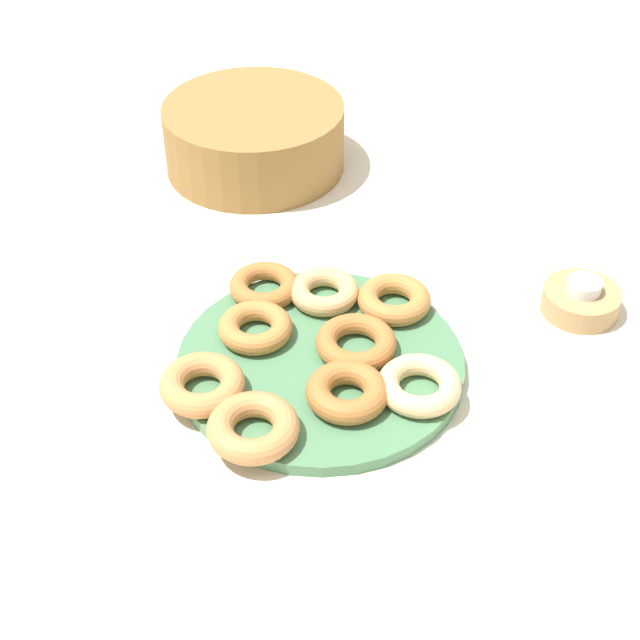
{
  "coord_description": "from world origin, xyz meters",
  "views": [
    {
      "loc": [
        -0.01,
        -0.77,
        0.72
      ],
      "look_at": [
        0.0,
        0.03,
        0.04
      ],
      "focal_mm": 53.12,
      "sensor_mm": 36.0,
      "label": 1
    }
  ],
  "objects_px": {
    "donut_0": "(419,385)",
    "donut_4": "(394,300)",
    "donut_plate": "(320,363)",
    "donut_7": "(324,291)",
    "donut_2": "(356,343)",
    "basket": "(254,137)",
    "donut_5": "(255,327)",
    "candle_holder": "(581,301)",
    "donut_1": "(202,385)",
    "donut_3": "(253,428)",
    "donut_6": "(347,392)",
    "tealight": "(584,286)",
    "donut_8": "(264,286)"
  },
  "relations": [
    {
      "from": "donut_5",
      "to": "donut_7",
      "type": "height_order",
      "value": "same"
    },
    {
      "from": "donut_6",
      "to": "tealight",
      "type": "relative_size",
      "value": 2.12
    },
    {
      "from": "donut_1",
      "to": "donut_6",
      "type": "relative_size",
      "value": 1.04
    },
    {
      "from": "donut_2",
      "to": "candle_holder",
      "type": "relative_size",
      "value": 0.99
    },
    {
      "from": "donut_plate",
      "to": "donut_4",
      "type": "xyz_separation_m",
      "value": [
        0.09,
        0.09,
        0.02
      ]
    },
    {
      "from": "donut_3",
      "to": "donut_7",
      "type": "xyz_separation_m",
      "value": [
        0.07,
        0.22,
        -0.0
      ]
    },
    {
      "from": "donut_plate",
      "to": "donut_0",
      "type": "distance_m",
      "value": 0.12
    },
    {
      "from": "donut_1",
      "to": "donut_5",
      "type": "distance_m",
      "value": 0.11
    },
    {
      "from": "donut_plate",
      "to": "donut_2",
      "type": "relative_size",
      "value": 3.53
    },
    {
      "from": "donut_2",
      "to": "donut_5",
      "type": "relative_size",
      "value": 1.07
    },
    {
      "from": "donut_4",
      "to": "donut_7",
      "type": "relative_size",
      "value": 1.05
    },
    {
      "from": "donut_plate",
      "to": "donut_7",
      "type": "distance_m",
      "value": 0.11
    },
    {
      "from": "donut_plate",
      "to": "donut_7",
      "type": "xyz_separation_m",
      "value": [
        0.01,
        0.1,
        0.02
      ]
    },
    {
      "from": "donut_plate",
      "to": "donut_4",
      "type": "distance_m",
      "value": 0.13
    },
    {
      "from": "donut_plate",
      "to": "donut_7",
      "type": "relative_size",
      "value": 3.89
    },
    {
      "from": "donut_5",
      "to": "donut_4",
      "type": "bearing_deg",
      "value": 16.62
    },
    {
      "from": "donut_0",
      "to": "donut_3",
      "type": "height_order",
      "value": "donut_3"
    },
    {
      "from": "donut_2",
      "to": "candle_holder",
      "type": "distance_m",
      "value": 0.28
    },
    {
      "from": "donut_4",
      "to": "basket",
      "type": "xyz_separation_m",
      "value": [
        -0.18,
        0.35,
        0.02
      ]
    },
    {
      "from": "donut_2",
      "to": "basket",
      "type": "height_order",
      "value": "basket"
    },
    {
      "from": "donut_4",
      "to": "basket",
      "type": "distance_m",
      "value": 0.39
    },
    {
      "from": "donut_7",
      "to": "donut_8",
      "type": "bearing_deg",
      "value": 170.43
    },
    {
      "from": "donut_1",
      "to": "candle_holder",
      "type": "relative_size",
      "value": 0.99
    },
    {
      "from": "candle_holder",
      "to": "basket",
      "type": "bearing_deg",
      "value": 139.54
    },
    {
      "from": "donut_4",
      "to": "donut_7",
      "type": "height_order",
      "value": "donut_4"
    },
    {
      "from": "donut_8",
      "to": "tealight",
      "type": "relative_size",
      "value": 2.03
    },
    {
      "from": "donut_2",
      "to": "donut_0",
      "type": "bearing_deg",
      "value": -47.17
    },
    {
      "from": "donut_4",
      "to": "donut_plate",
      "type": "bearing_deg",
      "value": -135.08
    },
    {
      "from": "donut_7",
      "to": "donut_8",
      "type": "xyz_separation_m",
      "value": [
        -0.07,
        0.01,
        -0.0
      ]
    },
    {
      "from": "tealight",
      "to": "candle_holder",
      "type": "bearing_deg",
      "value": 0.0
    },
    {
      "from": "donut_2",
      "to": "tealight",
      "type": "distance_m",
      "value": 0.28
    },
    {
      "from": "donut_2",
      "to": "basket",
      "type": "bearing_deg",
      "value": 106.82
    },
    {
      "from": "donut_4",
      "to": "basket",
      "type": "relative_size",
      "value": 0.33
    },
    {
      "from": "donut_3",
      "to": "candle_holder",
      "type": "distance_m",
      "value": 0.44
    },
    {
      "from": "donut_plate",
      "to": "donut_8",
      "type": "distance_m",
      "value": 0.13
    },
    {
      "from": "donut_3",
      "to": "tealight",
      "type": "distance_m",
      "value": 0.44
    },
    {
      "from": "donut_1",
      "to": "tealight",
      "type": "distance_m",
      "value": 0.46
    },
    {
      "from": "donut_1",
      "to": "donut_5",
      "type": "xyz_separation_m",
      "value": [
        0.05,
        0.09,
        -0.0
      ]
    },
    {
      "from": "donut_4",
      "to": "tealight",
      "type": "distance_m",
      "value": 0.22
    },
    {
      "from": "donut_0",
      "to": "donut_4",
      "type": "relative_size",
      "value": 1.04
    },
    {
      "from": "donut_0",
      "to": "donut_3",
      "type": "xyz_separation_m",
      "value": [
        -0.17,
        -0.06,
        0.0
      ]
    },
    {
      "from": "donut_4",
      "to": "donut_6",
      "type": "height_order",
      "value": "donut_6"
    },
    {
      "from": "donut_6",
      "to": "donut_7",
      "type": "xyz_separation_m",
      "value": [
        -0.02,
        0.17,
        -0.0
      ]
    },
    {
      "from": "donut_6",
      "to": "candle_holder",
      "type": "distance_m",
      "value": 0.33
    },
    {
      "from": "donut_6",
      "to": "candle_holder",
      "type": "height_order",
      "value": "donut_6"
    },
    {
      "from": "donut_plate",
      "to": "donut_0",
      "type": "xyz_separation_m",
      "value": [
        0.1,
        -0.06,
        0.02
      ]
    },
    {
      "from": "donut_4",
      "to": "donut_5",
      "type": "xyz_separation_m",
      "value": [
        -0.16,
        -0.05,
        -0.0
      ]
    },
    {
      "from": "donut_7",
      "to": "donut_1",
      "type": "bearing_deg",
      "value": -129.52
    },
    {
      "from": "donut_0",
      "to": "tealight",
      "type": "xyz_separation_m",
      "value": [
        0.21,
        0.15,
        0.01
      ]
    },
    {
      "from": "donut_0",
      "to": "donut_2",
      "type": "bearing_deg",
      "value": 132.83
    }
  ]
}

